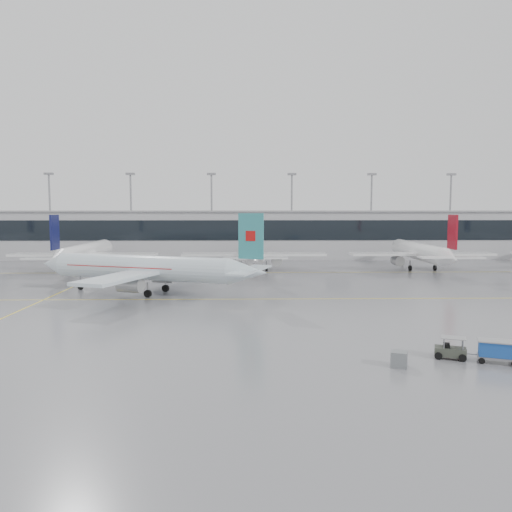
{
  "coord_description": "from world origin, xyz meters",
  "views": [
    {
      "loc": [
        -1.7,
        -69.44,
        12.53
      ],
      "look_at": [
        0.0,
        12.0,
        5.0
      ],
      "focal_mm": 35.0,
      "sensor_mm": 36.0,
      "label": 1
    }
  ],
  "objects_px": {
    "air_canada_jet": "(149,268)",
    "baggage_cart": "(497,350)",
    "baggage_tug": "(450,351)",
    "gse_unit": "(399,359)"
  },
  "relations": [
    {
      "from": "air_canada_jet",
      "to": "baggage_cart",
      "type": "distance_m",
      "value": 49.17
    },
    {
      "from": "baggage_cart",
      "to": "gse_unit",
      "type": "distance_m",
      "value": 8.45
    },
    {
      "from": "air_canada_jet",
      "to": "baggage_tug",
      "type": "bearing_deg",
      "value": 153.62
    },
    {
      "from": "air_canada_jet",
      "to": "baggage_tug",
      "type": "height_order",
      "value": "air_canada_jet"
    },
    {
      "from": "baggage_tug",
      "to": "gse_unit",
      "type": "xyz_separation_m",
      "value": [
        -5.03,
        -2.17,
        -0.02
      ]
    },
    {
      "from": "baggage_tug",
      "to": "baggage_cart",
      "type": "xyz_separation_m",
      "value": [
        3.36,
        -1.28,
        0.44
      ]
    },
    {
      "from": "gse_unit",
      "to": "baggage_tug",
      "type": "bearing_deg",
      "value": 44.82
    },
    {
      "from": "air_canada_jet",
      "to": "baggage_tug",
      "type": "distance_m",
      "value": 45.93
    },
    {
      "from": "baggage_cart",
      "to": "baggage_tug",
      "type": "bearing_deg",
      "value": 180.0
    },
    {
      "from": "baggage_tug",
      "to": "gse_unit",
      "type": "height_order",
      "value": "baggage_tug"
    }
  ]
}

